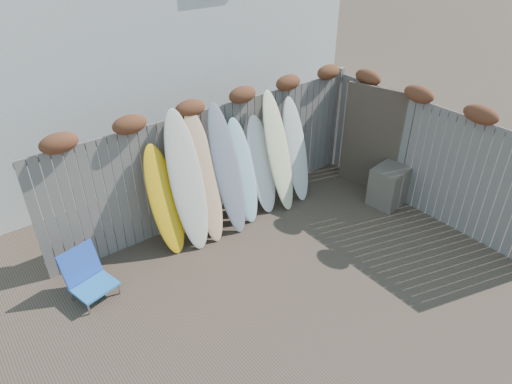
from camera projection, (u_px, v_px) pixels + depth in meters
ground at (305, 283)px, 6.79m from camera, size 80.00×80.00×0.00m
back_fence at (217, 152)px, 7.80m from camera, size 6.05×0.28×2.24m
right_fence at (427, 152)px, 7.88m from camera, size 0.28×4.40×2.24m
beach_chair at (87, 275)px, 6.44m from camera, size 0.67×0.70×0.73m
wooden_crate at (389, 186)px, 8.42m from camera, size 0.70×0.61×0.74m
lattice_panel at (377, 141)px, 8.55m from camera, size 0.46×1.31×2.04m
surfboard_0 at (165, 201)px, 7.08m from camera, size 0.51×0.64×1.76m
surfboard_1 at (187, 182)px, 7.12m from camera, size 0.62×0.83×2.21m
surfboard_2 at (204, 177)px, 7.29m from camera, size 0.51×0.78×2.16m
surfboard_3 at (227, 170)px, 7.49m from camera, size 0.50×0.77×2.16m
surfboard_4 at (242, 172)px, 7.80m from camera, size 0.49×0.66×1.81m
surfboard_5 at (262, 165)px, 8.07m from camera, size 0.53×0.65×1.73m
surfboard_6 at (278, 152)px, 8.07m from camera, size 0.49×0.76×2.13m
surfboard_7 at (296, 150)px, 8.39m from camera, size 0.50×0.71×1.90m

